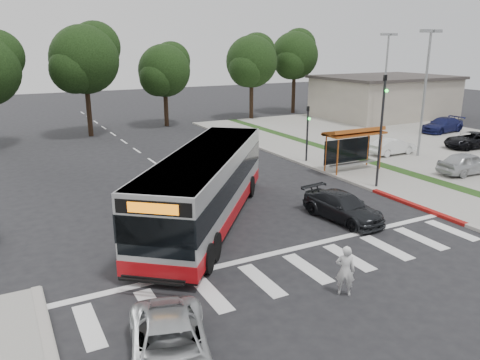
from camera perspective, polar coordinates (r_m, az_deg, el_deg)
ground at (r=21.93m, az=0.54°, el=-5.48°), size 140.00×140.00×0.00m
sidewalk_east at (r=34.14m, az=10.46°, el=2.30°), size 4.00×40.00×0.12m
curb_east at (r=32.96m, az=7.72°, el=1.96°), size 0.30×40.00×0.15m
curb_east_red at (r=25.84m, az=20.64°, el=-2.97°), size 0.32×6.00×0.15m
parking_lot at (r=43.75m, az=21.33°, el=4.49°), size 18.00×36.00×0.10m
commercial_building at (r=56.61m, az=17.14°, el=9.52°), size 14.00×10.00×4.40m
building_roof_cap at (r=56.42m, az=17.34°, el=11.88°), size 14.60×10.60×0.30m
crosswalk_ladder at (r=18.08m, az=8.22°, el=-10.59°), size 18.00×2.60×0.01m
bus_shelter at (r=31.36m, az=13.64°, el=5.18°), size 4.20×1.60×2.86m
traffic_signal_ne_tall at (r=27.70m, az=16.89°, el=6.74°), size 0.18×0.37×6.50m
traffic_signal_ne_short at (r=33.20m, az=8.23°, el=6.28°), size 0.18×0.37×4.00m
lot_light_front at (r=36.67m, az=21.76°, el=11.65°), size 1.90×0.35×9.01m
lot_light_mid at (r=47.87m, az=17.39°, el=12.86°), size 1.90×0.35×9.01m
tree_ne_a at (r=52.75m, az=1.47°, el=14.34°), size 6.16×5.74×9.30m
tree_ne_b at (r=58.13m, az=6.71°, el=14.94°), size 6.16×5.74×10.02m
tree_north_a at (r=44.69m, az=-18.37°, el=13.90°), size 6.60×6.15×10.17m
tree_north_b at (r=48.67m, az=-9.15°, el=13.13°), size 5.72×5.33×8.43m
transit_bus at (r=21.82m, az=-4.13°, el=-0.91°), size 10.48×12.03×3.40m
pedestrian at (r=16.20m, az=12.71°, el=-10.71°), size 0.76×0.74×1.76m
dark_sedan at (r=22.91m, az=12.42°, el=-3.20°), size 2.28×4.58×1.28m
silver_suv_south at (r=12.85m, az=-8.49°, el=-19.59°), size 3.18×4.88×1.25m
parked_car_0 at (r=33.28m, az=25.95°, el=1.88°), size 4.20×1.85×1.41m
parked_car_1 at (r=37.16m, az=18.10°, el=3.94°), size 3.78×1.38×1.24m
parked_car_2 at (r=41.94m, az=26.34°, el=4.39°), size 4.69×2.46×1.26m
parked_car_3 at (r=48.35m, az=23.44°, el=6.18°), size 4.93×2.42×1.38m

